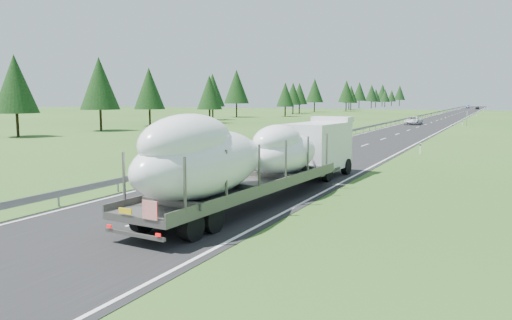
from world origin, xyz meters
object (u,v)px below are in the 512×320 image
at_px(distant_car_dark, 477,108).
at_px(distant_car_blue, 468,107).
at_px(highway_sign, 467,116).
at_px(distant_van, 413,121).
at_px(boat_truck, 259,155).

bearing_deg(distant_car_dark, distant_car_blue, 102.08).
height_order(highway_sign, distant_car_blue, highway_sign).
relative_size(distant_car_dark, distant_car_blue, 0.91).
xyz_separation_m(highway_sign, distant_car_blue, (-9.51, 157.77, -1.07)).
xyz_separation_m(distant_van, distant_car_blue, (-0.27, 157.62, -0.01)).
bearing_deg(boat_truck, highway_sign, 86.49).
distance_m(highway_sign, distant_car_dark, 138.29).
bearing_deg(distant_car_blue, boat_truck, -94.58).
distance_m(boat_truck, distant_car_dark, 213.12).
xyz_separation_m(boat_truck, distant_van, (-4.64, 75.06, -1.56)).
relative_size(distant_van, distant_car_dark, 1.32).
bearing_deg(highway_sign, boat_truck, -93.51).
xyz_separation_m(boat_truck, distant_car_blue, (-4.91, 232.68, -1.57)).
bearing_deg(boat_truck, distant_car_blue, 91.21).
relative_size(highway_sign, distant_van, 0.48).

